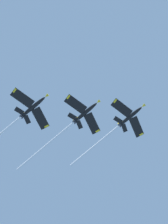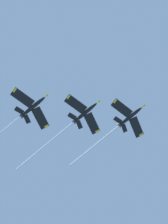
{
  "view_description": "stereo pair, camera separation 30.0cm",
  "coord_description": "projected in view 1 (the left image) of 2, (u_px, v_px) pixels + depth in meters",
  "views": [
    {
      "loc": [
        42.39,
        -42.19,
        1.67
      ],
      "look_at": [
        -0.4,
        -14.68,
        125.32
      ],
      "focal_mm": 53.93,
      "sensor_mm": 36.0,
      "label": 1
    },
    {
      "loc": [
        42.23,
        -42.44,
        1.67
      ],
      "look_at": [
        -0.4,
        -14.68,
        125.32
      ],
      "focal_mm": 53.93,
      "sensor_mm": 36.0,
      "label": 2
    }
  ],
  "objects": [
    {
      "name": "jet_third",
      "position": [
        23.0,
        115.0,
        129.82
      ],
      "size": [
        34.03,
        19.43,
        9.04
      ],
      "color": "black"
    },
    {
      "name": "jet_second",
      "position": [
        72.0,
        124.0,
        134.3
      ],
      "size": [
        40.62,
        21.33,
        10.42
      ],
      "color": "black"
    },
    {
      "name": "jet_lead",
      "position": [
        120.0,
        125.0,
        137.48
      ],
      "size": [
        36.71,
        20.28,
        9.75
      ],
      "color": "black"
    }
  ]
}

